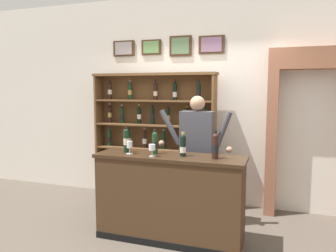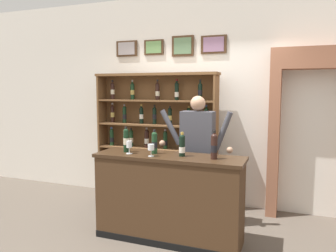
{
  "view_description": "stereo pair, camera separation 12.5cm",
  "coord_description": "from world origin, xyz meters",
  "px_view_note": "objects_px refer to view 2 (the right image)",
  "views": [
    {
      "loc": [
        1.16,
        -3.58,
        1.79
      ],
      "look_at": [
        -0.17,
        0.27,
        1.33
      ],
      "focal_mm": 35.43,
      "sensor_mm": 36.0,
      "label": 1
    },
    {
      "loc": [
        1.28,
        -3.54,
        1.79
      ],
      "look_at": [
        -0.17,
        0.27,
        1.33
      ],
      "focal_mm": 35.43,
      "sensor_mm": 36.0,
      "label": 2
    }
  ],
  "objects_px": {
    "wine_glass_left": "(151,148)",
    "wine_shelf": "(156,136)",
    "shopkeeper": "(197,146)",
    "tasting_bottle_vin_santo": "(154,142)",
    "tasting_counter": "(169,198)",
    "tasting_bottle_grappa": "(214,146)",
    "tasting_bottle_prosecco": "(182,145)",
    "tasting_bottle_super_tuscan": "(126,140)",
    "wine_glass_center": "(129,145)"
  },
  "relations": [
    {
      "from": "tasting_bottle_vin_santo",
      "to": "wine_glass_left",
      "type": "relative_size",
      "value": 2.05
    },
    {
      "from": "tasting_counter",
      "to": "wine_glass_left",
      "type": "distance_m",
      "value": 0.64
    },
    {
      "from": "tasting_bottle_grappa",
      "to": "tasting_counter",
      "type": "bearing_deg",
      "value": 178.15
    },
    {
      "from": "tasting_bottle_super_tuscan",
      "to": "tasting_bottle_vin_santo",
      "type": "relative_size",
      "value": 1.07
    },
    {
      "from": "wine_shelf",
      "to": "tasting_bottle_prosecco",
      "type": "distance_m",
      "value": 1.44
    },
    {
      "from": "shopkeeper",
      "to": "tasting_bottle_grappa",
      "type": "relative_size",
      "value": 5.33
    },
    {
      "from": "wine_shelf",
      "to": "tasting_bottle_super_tuscan",
      "type": "height_order",
      "value": "wine_shelf"
    },
    {
      "from": "shopkeeper",
      "to": "tasting_bottle_super_tuscan",
      "type": "height_order",
      "value": "shopkeeper"
    },
    {
      "from": "tasting_bottle_prosecco",
      "to": "wine_glass_center",
      "type": "height_order",
      "value": "tasting_bottle_prosecco"
    },
    {
      "from": "tasting_bottle_prosecco",
      "to": "tasting_bottle_super_tuscan",
      "type": "bearing_deg",
      "value": 179.94
    },
    {
      "from": "wine_glass_left",
      "to": "tasting_bottle_grappa",
      "type": "bearing_deg",
      "value": 9.18
    },
    {
      "from": "tasting_bottle_super_tuscan",
      "to": "wine_glass_center",
      "type": "xyz_separation_m",
      "value": [
        0.08,
        -0.08,
        -0.05
      ]
    },
    {
      "from": "shopkeeper",
      "to": "wine_glass_left",
      "type": "xyz_separation_m",
      "value": [
        -0.35,
        -0.68,
        0.06
      ]
    },
    {
      "from": "tasting_bottle_vin_santo",
      "to": "tasting_bottle_prosecco",
      "type": "xyz_separation_m",
      "value": [
        0.36,
        -0.03,
        -0.01
      ]
    },
    {
      "from": "tasting_bottle_vin_santo",
      "to": "wine_glass_left",
      "type": "bearing_deg",
      "value": -80.21
    },
    {
      "from": "shopkeeper",
      "to": "tasting_bottle_grappa",
      "type": "height_order",
      "value": "shopkeeper"
    },
    {
      "from": "tasting_bottle_vin_santo",
      "to": "tasting_bottle_grappa",
      "type": "bearing_deg",
      "value": -3.84
    },
    {
      "from": "shopkeeper",
      "to": "tasting_bottle_grappa",
      "type": "distance_m",
      "value": 0.68
    },
    {
      "from": "tasting_bottle_grappa",
      "to": "wine_glass_center",
      "type": "bearing_deg",
      "value": -176.37
    },
    {
      "from": "wine_shelf",
      "to": "shopkeeper",
      "type": "relative_size",
      "value": 1.19
    },
    {
      "from": "wine_glass_left",
      "to": "wine_glass_center",
      "type": "height_order",
      "value": "wine_glass_center"
    },
    {
      "from": "wine_shelf",
      "to": "tasting_bottle_prosecco",
      "type": "height_order",
      "value": "wine_shelf"
    },
    {
      "from": "wine_shelf",
      "to": "tasting_bottle_vin_santo",
      "type": "distance_m",
      "value": 1.25
    },
    {
      "from": "shopkeeper",
      "to": "wine_shelf",
      "type": "bearing_deg",
      "value": 142.97
    },
    {
      "from": "tasting_counter",
      "to": "tasting_bottle_vin_santo",
      "type": "height_order",
      "value": "tasting_bottle_vin_santo"
    },
    {
      "from": "shopkeeper",
      "to": "tasting_bottle_prosecco",
      "type": "bearing_deg",
      "value": -92.73
    },
    {
      "from": "shopkeeper",
      "to": "tasting_bottle_vin_santo",
      "type": "bearing_deg",
      "value": -126.36
    },
    {
      "from": "tasting_bottle_vin_santo",
      "to": "tasting_bottle_prosecco",
      "type": "height_order",
      "value": "tasting_bottle_vin_santo"
    },
    {
      "from": "tasting_counter",
      "to": "wine_glass_left",
      "type": "bearing_deg",
      "value": -141.97
    },
    {
      "from": "shopkeeper",
      "to": "tasting_bottle_vin_santo",
      "type": "distance_m",
      "value": 0.65
    },
    {
      "from": "wine_shelf",
      "to": "shopkeeper",
      "type": "bearing_deg",
      "value": -37.03
    },
    {
      "from": "tasting_bottle_super_tuscan",
      "to": "tasting_bottle_vin_santo",
      "type": "distance_m",
      "value": 0.36
    },
    {
      "from": "tasting_counter",
      "to": "wine_glass_left",
      "type": "height_order",
      "value": "wine_glass_left"
    },
    {
      "from": "tasting_counter",
      "to": "tasting_bottle_grappa",
      "type": "relative_size",
      "value": 5.51
    },
    {
      "from": "wine_glass_center",
      "to": "tasting_bottle_grappa",
      "type": "bearing_deg",
      "value": 3.63
    },
    {
      "from": "wine_shelf",
      "to": "wine_glass_center",
      "type": "distance_m",
      "value": 1.28
    },
    {
      "from": "tasting_bottle_vin_santo",
      "to": "tasting_bottle_prosecco",
      "type": "relative_size",
      "value": 1.04
    },
    {
      "from": "tasting_bottle_super_tuscan",
      "to": "tasting_bottle_prosecco",
      "type": "height_order",
      "value": "tasting_bottle_super_tuscan"
    },
    {
      "from": "wine_shelf",
      "to": "tasting_bottle_grappa",
      "type": "bearing_deg",
      "value": -45.26
    },
    {
      "from": "tasting_bottle_super_tuscan",
      "to": "tasting_bottle_grappa",
      "type": "relative_size",
      "value": 0.98
    },
    {
      "from": "tasting_bottle_super_tuscan",
      "to": "wine_glass_center",
      "type": "bearing_deg",
      "value": -44.84
    },
    {
      "from": "tasting_bottle_prosecco",
      "to": "tasting_counter",
      "type": "bearing_deg",
      "value": -179.48
    },
    {
      "from": "shopkeeper",
      "to": "tasting_bottle_prosecco",
      "type": "height_order",
      "value": "shopkeeper"
    },
    {
      "from": "wine_glass_left",
      "to": "shopkeeper",
      "type": "bearing_deg",
      "value": 62.56
    },
    {
      "from": "tasting_bottle_vin_santo",
      "to": "tasting_bottle_prosecco",
      "type": "bearing_deg",
      "value": -4.87
    },
    {
      "from": "shopkeeper",
      "to": "wine_glass_center",
      "type": "distance_m",
      "value": 0.92
    },
    {
      "from": "tasting_bottle_vin_santo",
      "to": "tasting_counter",
      "type": "bearing_deg",
      "value": -9.24
    },
    {
      "from": "shopkeeper",
      "to": "tasting_counter",
      "type": "bearing_deg",
      "value": -108.7
    },
    {
      "from": "wine_glass_left",
      "to": "wine_shelf",
      "type": "bearing_deg",
      "value": 110.39
    },
    {
      "from": "wine_shelf",
      "to": "wine_glass_center",
      "type": "bearing_deg",
      "value": -81.72
    }
  ]
}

